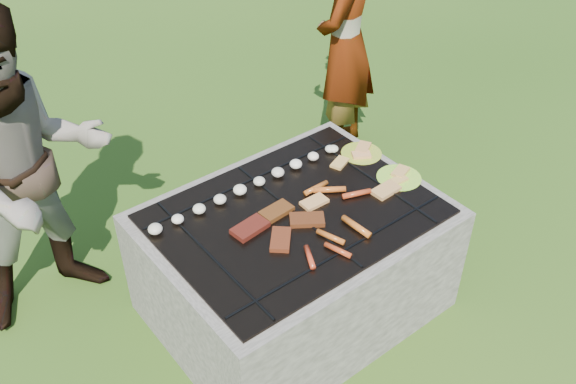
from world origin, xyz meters
The scene contains 10 objects.
lawn centered at (0.00, 0.00, 0.00)m, with size 60.00×60.00×0.00m, color #1F4411.
fire_pit centered at (0.00, 0.00, 0.28)m, with size 1.30×1.00×0.62m.
mushrooms centered at (-0.05, 0.27, 0.63)m, with size 1.07×0.07×0.04m.
pork_slabs centered at (-0.12, -0.02, 0.62)m, with size 0.40×0.29×0.02m.
sausages centered at (0.12, -0.14, 0.63)m, with size 0.55×0.46×0.03m.
bread_on_grate centered at (0.32, -0.04, 0.62)m, with size 0.45×0.39×0.02m.
plate_far centered at (0.56, 0.16, 0.61)m, with size 0.24×0.24×0.03m.
plate_near centered at (0.56, -0.10, 0.61)m, with size 0.24×0.24×0.03m.
cook centered at (1.15, 0.94, 0.75)m, with size 0.55×0.36×1.50m, color gray.
bystander centered at (-0.87, 0.79, 0.78)m, with size 0.76×0.59×1.57m, color gray.
Camera 1 is at (-1.39, -1.72, 2.46)m, focal length 40.00 mm.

